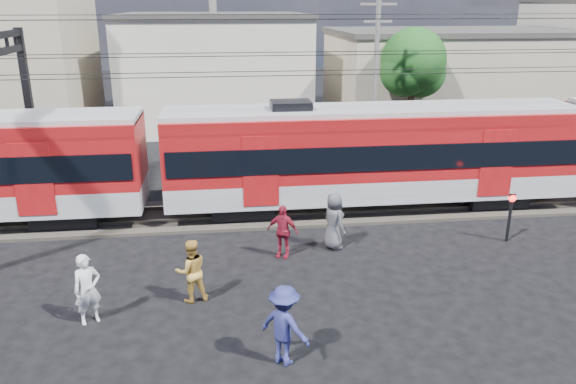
% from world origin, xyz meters
% --- Properties ---
extents(ground, '(120.00, 120.00, 0.00)m').
position_xyz_m(ground, '(0.00, 0.00, 0.00)').
color(ground, black).
rests_on(ground, ground).
extents(track_bed, '(70.00, 3.40, 0.12)m').
position_xyz_m(track_bed, '(0.00, 8.00, 0.06)').
color(track_bed, '#2D2823').
rests_on(track_bed, ground).
extents(rail_near, '(70.00, 0.12, 0.12)m').
position_xyz_m(rail_near, '(0.00, 7.25, 0.18)').
color(rail_near, '#59544C').
rests_on(rail_near, track_bed).
extents(rail_far, '(70.00, 0.12, 0.12)m').
position_xyz_m(rail_far, '(0.00, 8.75, 0.18)').
color(rail_far, '#59544C').
rests_on(rail_far, track_bed).
extents(commuter_train, '(50.30, 3.08, 4.17)m').
position_xyz_m(commuter_train, '(4.21, 8.00, 2.40)').
color(commuter_train, black).
rests_on(commuter_train, ground).
extents(catenary, '(70.00, 9.30, 7.52)m').
position_xyz_m(catenary, '(-8.65, 8.00, 5.14)').
color(catenary, black).
rests_on(catenary, ground).
extents(building_midwest, '(12.24, 12.24, 7.30)m').
position_xyz_m(building_midwest, '(-2.00, 27.00, 3.66)').
color(building_midwest, beige).
rests_on(building_midwest, ground).
extents(building_mideast, '(16.32, 10.20, 6.30)m').
position_xyz_m(building_mideast, '(14.00, 24.00, 3.16)').
color(building_mideast, tan).
rests_on(building_mideast, ground).
extents(utility_pole_mid, '(1.80, 0.24, 8.50)m').
position_xyz_m(utility_pole_mid, '(6.00, 15.00, 4.53)').
color(utility_pole_mid, slate).
rests_on(utility_pole_mid, ground).
extents(tree_near, '(3.82, 3.64, 6.72)m').
position_xyz_m(tree_near, '(9.19, 18.09, 4.66)').
color(tree_near, '#382619').
rests_on(tree_near, ground).
extents(pedestrian_a, '(0.83, 0.72, 1.91)m').
position_xyz_m(pedestrian_a, '(-5.45, 0.65, 0.95)').
color(pedestrian_a, silver).
rests_on(pedestrian_a, ground).
extents(pedestrian_b, '(1.04, 0.90, 1.83)m').
position_xyz_m(pedestrian_b, '(-2.83, 1.45, 0.92)').
color(pedestrian_b, gold).
rests_on(pedestrian_b, ground).
extents(pedestrian_c, '(1.44, 1.38, 1.96)m').
position_xyz_m(pedestrian_c, '(-0.61, -1.73, 0.98)').
color(pedestrian_c, navy).
rests_on(pedestrian_c, ground).
extents(pedestrian_d, '(1.14, 0.86, 1.80)m').
position_xyz_m(pedestrian_d, '(0.01, 4.00, 0.90)').
color(pedestrian_d, maroon).
rests_on(pedestrian_d, ground).
extents(pedestrian_e, '(0.97, 1.13, 1.96)m').
position_xyz_m(pedestrian_e, '(1.82, 4.48, 0.98)').
color(pedestrian_e, '#47484C').
rests_on(pedestrian_e, ground).
extents(crossing_signal, '(0.25, 0.25, 1.75)m').
position_xyz_m(crossing_signal, '(8.00, 4.27, 1.22)').
color(crossing_signal, black).
rests_on(crossing_signal, ground).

